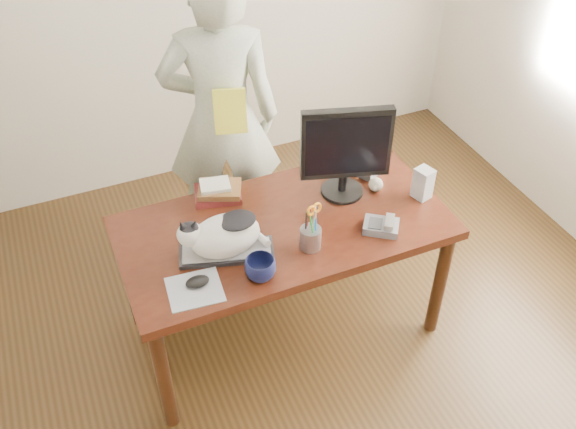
# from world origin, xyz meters

# --- Properties ---
(room) EXTENTS (4.50, 4.50, 4.50)m
(room) POSITION_xyz_m (0.00, 0.00, 1.35)
(room) COLOR black
(room) RESTS_ON ground
(desk) EXTENTS (1.60, 0.80, 0.75)m
(desk) POSITION_xyz_m (0.00, 0.68, 0.60)
(desk) COLOR black
(desk) RESTS_ON ground
(keyboard) EXTENTS (0.46, 0.28, 0.03)m
(keyboard) POSITION_xyz_m (-0.32, 0.51, 0.76)
(keyboard) COLOR black
(keyboard) RESTS_ON desk
(cat) EXTENTS (0.42, 0.29, 0.24)m
(cat) POSITION_xyz_m (-0.34, 0.51, 0.87)
(cat) COLOR silver
(cat) RESTS_ON keyboard
(monitor) EXTENTS (0.44, 0.27, 0.50)m
(monitor) POSITION_xyz_m (0.37, 0.69, 1.03)
(monitor) COLOR black
(monitor) RESTS_ON desk
(pen_cup) EXTENTS (0.12, 0.12, 0.25)m
(pen_cup) POSITION_xyz_m (0.05, 0.40, 0.82)
(pen_cup) COLOR gray
(pen_cup) RESTS_ON desk
(mousepad) EXTENTS (0.25, 0.23, 0.01)m
(mousepad) POSITION_xyz_m (-0.52, 0.35, 0.75)
(mousepad) COLOR #A2A6AD
(mousepad) RESTS_ON desk
(mouse) EXTENTS (0.11, 0.08, 0.04)m
(mouse) POSITION_xyz_m (-0.50, 0.37, 0.77)
(mouse) COLOR black
(mouse) RESTS_ON mousepad
(coffee_mug) EXTENTS (0.19, 0.19, 0.11)m
(coffee_mug) POSITION_xyz_m (-0.23, 0.31, 0.80)
(coffee_mug) COLOR black
(coffee_mug) RESTS_ON desk
(phone) EXTENTS (0.20, 0.19, 0.08)m
(phone) POSITION_xyz_m (0.41, 0.38, 0.78)
(phone) COLOR #5A5A5F
(phone) RESTS_ON desk
(speaker) EXTENTS (0.10, 0.10, 0.17)m
(speaker) POSITION_xyz_m (0.73, 0.52, 0.83)
(speaker) COLOR #A3A3A6
(speaker) RESTS_ON desk
(baseball) EXTENTS (0.07, 0.07, 0.07)m
(baseball) POSITION_xyz_m (0.54, 0.66, 0.79)
(baseball) COLOR beige
(baseball) RESTS_ON desk
(book_stack) EXTENTS (0.27, 0.23, 0.09)m
(book_stack) POSITION_xyz_m (-0.22, 0.92, 0.79)
(book_stack) COLOR #441212
(book_stack) RESTS_ON desk
(calculator) EXTENTS (0.21, 0.22, 0.05)m
(calculator) POSITION_xyz_m (0.56, 0.83, 0.78)
(calculator) COLOR #5A5A5F
(calculator) RESTS_ON desk
(person) EXTENTS (0.75, 0.60, 1.80)m
(person) POSITION_xyz_m (-0.04, 1.38, 0.90)
(person) COLOR silver
(person) RESTS_ON ground
(held_book) EXTENTS (0.19, 0.15, 0.24)m
(held_book) POSITION_xyz_m (-0.04, 1.21, 1.05)
(held_book) COLOR gold
(held_book) RESTS_ON person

